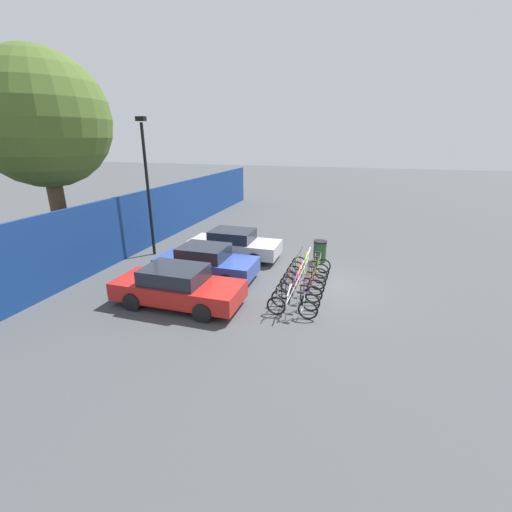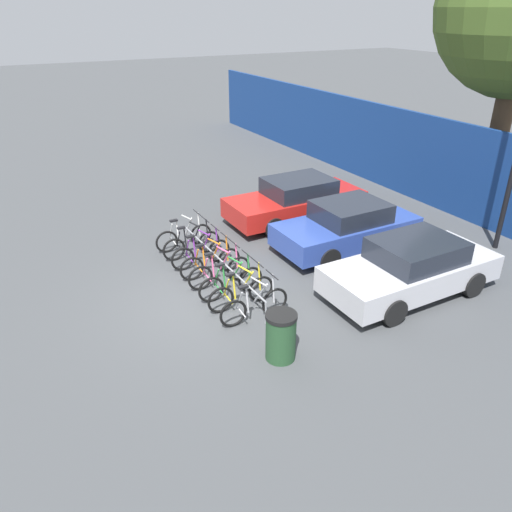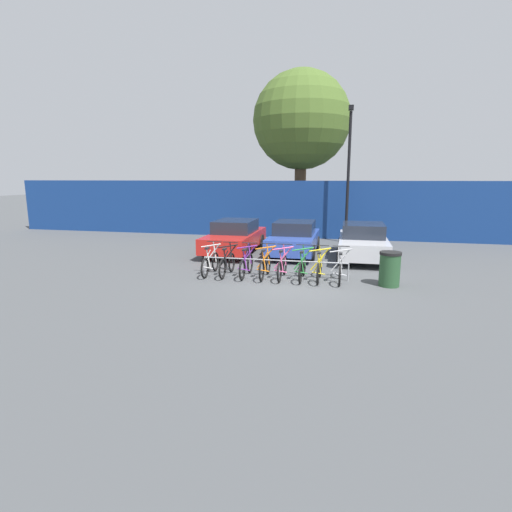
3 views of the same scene
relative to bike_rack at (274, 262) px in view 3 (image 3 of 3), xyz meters
The scene contains 17 objects.
ground_plane 1.15m from the bike_rack, 40.65° to the right, with size 120.00×120.00×0.00m, color #424447.
hoarding_wall 8.92m from the bike_rack, 84.91° to the left, with size 36.00×0.16×3.02m, color navy.
bike_rack is the anchor object (origin of this frame).
bicycle_white 2.12m from the bike_rack, behind, with size 0.68×1.71×1.05m.
bicycle_black 1.54m from the bike_rack, behind, with size 0.68×1.71×1.05m.
bicycle_purple 0.90m from the bike_rack, behind, with size 0.68×1.71×1.05m.
bicycle_orange 0.32m from the bike_rack, 149.82° to the right, with size 0.68×1.71×1.05m.
bicycle_pink 0.36m from the bike_rack, 26.26° to the right, with size 0.68×1.71×1.05m.
bicycle_green 0.96m from the bike_rack, ahead, with size 0.68×1.71×1.05m.
bicycle_yellow 1.49m from the bike_rack, ahead, with size 0.68×1.71×1.05m.
bicycle_silver 2.12m from the bike_rack, ahead, with size 0.68×1.71×1.05m.
car_red 4.54m from the bike_rack, 121.72° to the left, with size 1.91×4.52×1.40m.
car_blue 3.96m from the bike_rack, 87.91° to the left, with size 1.91×4.15×1.40m.
car_silver 4.73m from the bike_rack, 52.18° to the left, with size 1.91×4.37×1.40m.
lamp_post 8.71m from the bike_rack, 74.11° to the left, with size 0.24×0.44×6.51m.
trash_bin 3.56m from the bike_rack, ahead, with size 0.63×0.63×1.03m.
tree_behind_hoarding 12.09m from the bike_rack, 92.29° to the left, with size 5.37×5.37×8.98m.
Camera 3 is at (1.45, -11.74, 3.15)m, focal length 28.00 mm.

